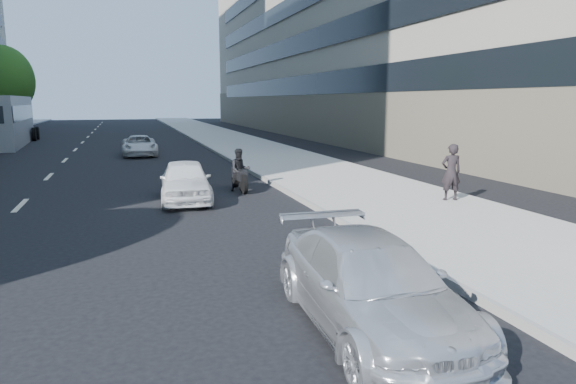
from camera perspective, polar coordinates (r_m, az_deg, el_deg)
name	(u,v)px	position (r m, az deg, el deg)	size (l,w,h in m)	color
ground	(333,268)	(9.45, 5.06, -8.44)	(160.00, 160.00, 0.00)	black
near_sidewalk	(264,153)	(29.38, -2.71, 4.39)	(5.00, 120.00, 0.15)	#A6A29B
near_building	(377,15)	(45.71, 9.84, 18.79)	(14.00, 70.00, 20.00)	#9F9789
tree_far_e	(2,80)	(53.28, -29.14, 10.78)	(5.40, 5.40, 7.89)	#382616
pedestrian_woman	(451,172)	(15.54, 17.66, 2.12)	(0.60, 0.39, 1.64)	black
parked_sedan	(370,285)	(6.95, 9.14, -10.16)	(1.70, 4.19, 1.22)	silver
white_sedan_near	(185,181)	(15.79, -11.33, 1.25)	(1.47, 3.64, 1.24)	white
white_sedan_far	(139,146)	(29.65, -16.18, 4.98)	(1.83, 3.98, 1.11)	silver
motorcycle	(240,172)	(17.31, -5.37, 2.22)	(0.71, 2.04, 1.42)	black
bus	(4,121)	(40.06, -29.03, 6.91)	(3.32, 12.19, 3.30)	gray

